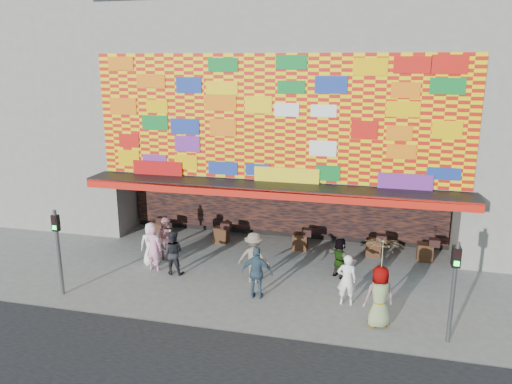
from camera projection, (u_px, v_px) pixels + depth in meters
ground at (250, 294)px, 16.99m from camera, size 90.00×90.00×0.00m
shop_building at (294, 116)px, 23.33m from camera, size 15.20×9.40×10.00m
neighbor_left at (48, 95)px, 26.02m from camera, size 11.00×8.00×12.00m
signal_left at (58, 243)px, 16.56m from camera, size 0.22×0.20×3.00m
signal_right at (454, 281)px, 13.66m from camera, size 0.22×0.20×3.00m
ped_a at (151, 244)px, 19.30m from camera, size 0.95×0.76×1.70m
ped_b at (154, 248)px, 18.79m from camera, size 0.70×0.52×1.78m
ped_c at (173, 252)px, 18.48m from camera, size 0.84×0.67×1.67m
ped_d at (254, 258)px, 17.74m from camera, size 1.23×0.75×1.85m
ped_e at (257, 273)px, 16.55m from camera, size 1.07×0.48×1.80m
ped_f at (340, 258)px, 18.20m from camera, size 1.36×1.23×1.50m
ped_g at (379, 297)px, 14.75m from camera, size 1.10×0.94×1.90m
ped_h at (347, 280)px, 16.12m from camera, size 0.66×0.46×1.71m
ped_i at (166, 238)px, 19.89m from camera, size 0.99×0.86×1.73m
parasol at (382, 257)px, 14.42m from camera, size 1.19×1.22×2.00m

